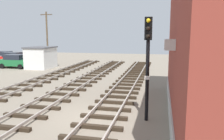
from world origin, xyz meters
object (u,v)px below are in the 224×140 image
parked_car_green (15,61)px  parked_car_silver (3,57)px  utility_pole_far (47,37)px  control_hut (41,57)px  signal_mast (148,57)px  parked_car_red (13,58)px

parked_car_green → parked_car_silver: (-5.45, 4.69, 0.00)m
parked_car_green → utility_pole_far: size_ratio=0.56×
parked_car_green → parked_car_silver: bearing=139.3°
control_hut → utility_pole_far: (-1.21, 4.10, 2.57)m
parked_car_silver → utility_pole_far: utility_pole_far is taller
utility_pole_far → signal_mast: bearing=-51.0°
signal_mast → parked_car_red: signal_mast is taller
control_hut → parked_car_red: size_ratio=0.90×
signal_mast → parked_car_green: size_ratio=1.23×
parked_car_green → utility_pole_far: bearing=65.2°
control_hut → parked_car_red: (-6.02, 2.57, -0.49)m
control_hut → parked_car_silver: 9.74m
parked_car_green → parked_car_red: same height
signal_mast → control_hut: 21.30m
parked_car_red → utility_pole_far: utility_pole_far is taller
control_hut → parked_car_green: control_hut is taller
control_hut → utility_pole_far: utility_pole_far is taller
control_hut → parked_car_red: control_hut is taller
parked_car_silver → utility_pole_far: (7.62, -0.00, 3.05)m
parked_car_green → parked_car_red: bearing=130.0°
parked_car_green → parked_car_red: 4.12m
control_hut → parked_car_green: (-3.37, -0.59, -0.49)m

